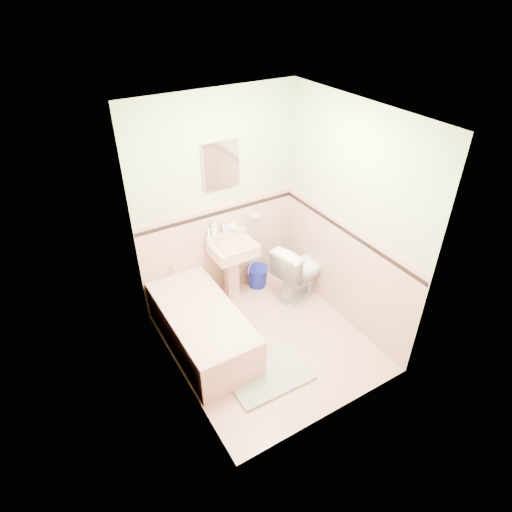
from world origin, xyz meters
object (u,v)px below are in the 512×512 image
medicine_cabinet (221,165)px  shoe (251,374)px  toilet (301,270)px  soap_bottle_right (233,225)px  sink (234,272)px  soap_bottle_mid (226,226)px  bathtub (202,329)px  soap_bottle_left (214,228)px  bucket (257,277)px

medicine_cabinet → shoe: 2.23m
toilet → shoe: bearing=111.3°
soap_bottle_right → shoe: soap_bottle_right is taller
sink → soap_bottle_right: size_ratio=5.21×
medicine_cabinet → soap_bottle_mid: medicine_cabinet is taller
bathtub → toilet: toilet is taller
toilet → soap_bottle_mid: bearing=40.0°
soap_bottle_left → shoe: 1.70m
sink → toilet: sink is taller
bucket → sink: bearing=-169.7°
sink → soap_bottle_mid: bearing=88.0°
soap_bottle_left → toilet: (0.89, -0.54, -0.60)m
sink → soap_bottle_right: (0.10, 0.18, 0.53)m
bucket → bathtub: bearing=-150.5°
bucket → shoe: bucket is taller
soap_bottle_left → shoe: (-0.34, -1.40, -0.91)m
sink → shoe: (-0.48, -1.22, -0.34)m
toilet → bucket: (-0.37, 0.43, -0.24)m
bathtub → shoe: bathtub is taller
soap_bottle_left → soap_bottle_right: soap_bottle_left is taller
shoe → soap_bottle_left: bearing=97.0°
bathtub → sink: (0.68, 0.53, 0.18)m
soap_bottle_right → toilet: size_ratio=0.21×
medicine_cabinet → shoe: (-0.48, -1.43, -1.64)m
bathtub → shoe: 0.74m
toilet → bathtub: bearing=83.0°
soap_bottle_left → soap_bottle_mid: bearing=0.0°
shoe → toilet: bearing=55.6°
soap_bottle_left → toilet: 1.20m
sink → medicine_cabinet: bearing=90.0°
bathtub → toilet: bearing=6.7°
soap_bottle_mid → shoe: 1.72m
soap_bottle_mid → shoe: (-0.49, -1.40, -0.88)m
soap_bottle_left → soap_bottle_mid: size_ratio=1.34×
soap_bottle_left → toilet: soap_bottle_left is taller
toilet → shoe: size_ratio=4.85×
bathtub → soap_bottle_right: bearing=42.3°
sink → soap_bottle_mid: (0.01, 0.18, 0.54)m
sink → medicine_cabinet: 1.31m
toilet → shoe: toilet is taller
soap_bottle_left → soap_bottle_right: bearing=0.0°
soap_bottle_mid → toilet: (0.74, -0.54, -0.57)m
bathtub → sink: bearing=37.9°
shoe → sink: bearing=89.0°
soap_bottle_right → bucket: 0.85m
medicine_cabinet → soap_bottle_left: (-0.14, -0.03, -0.73)m
soap_bottle_left → bucket: (0.52, -0.11, -0.84)m
bathtub → bucket: 1.22m
sink → medicine_cabinet: medicine_cabinet is taller
sink → toilet: (0.75, -0.36, -0.03)m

